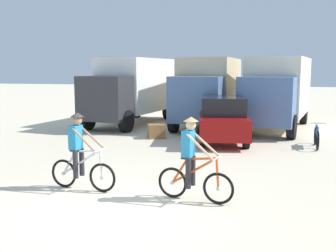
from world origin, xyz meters
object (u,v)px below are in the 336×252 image
object	(u,v)px
box_truck_cream_rv	(278,89)
bicycle_spare	(317,137)
box_truck_avon_van	(133,87)
box_truck_tan_camper	(209,88)
cyclist_orange_shirt	(80,154)
supply_crate	(156,131)
sedan_parked	(222,119)
cyclist_cowboy_hat	(192,162)

from	to	relation	value
box_truck_cream_rv	bicycle_spare	world-z (taller)	box_truck_cream_rv
box_truck_avon_van	box_truck_tan_camper	bearing A→B (deg)	6.01
cyclist_orange_shirt	supply_crate	size ratio (longest dim) A/B	2.73
box_truck_tan_camper	supply_crate	world-z (taller)	box_truck_tan_camper
bicycle_spare	supply_crate	distance (m)	6.16
box_truck_cream_rv	supply_crate	xyz separation A→B (m)	(-4.77, -4.02, -1.59)
box_truck_cream_rv	cyclist_orange_shirt	bearing A→B (deg)	-111.90
sedan_parked	cyclist_orange_shirt	world-z (taller)	cyclist_orange_shirt
box_truck_tan_camper	box_truck_cream_rv	bearing A→B (deg)	-5.69
box_truck_tan_camper	cyclist_orange_shirt	world-z (taller)	box_truck_tan_camper
box_truck_avon_van	box_truck_tan_camper	distance (m)	3.86
box_truck_cream_rv	sedan_parked	bearing A→B (deg)	-116.50
box_truck_cream_rv	sedan_parked	size ratio (longest dim) A/B	1.58
box_truck_cream_rv	supply_crate	distance (m)	6.44
bicycle_spare	box_truck_tan_camper	bearing A→B (deg)	134.78
cyclist_orange_shirt	box_truck_tan_camper	bearing A→B (deg)	84.23
box_truck_tan_camper	sedan_parked	world-z (taller)	box_truck_tan_camper
cyclist_cowboy_hat	supply_crate	bearing A→B (deg)	112.23
box_truck_tan_camper	box_truck_cream_rv	world-z (taller)	same
box_truck_tan_camper	box_truck_avon_van	bearing A→B (deg)	-173.99
supply_crate	cyclist_orange_shirt	bearing A→B (deg)	-87.78
sedan_parked	box_truck_cream_rv	bearing A→B (deg)	63.50
box_truck_avon_van	supply_crate	world-z (taller)	box_truck_avon_van
box_truck_cream_rv	bicycle_spare	xyz separation A→B (m)	(1.38, -4.41, -1.48)
sedan_parked	bicycle_spare	world-z (taller)	sedan_parked
box_truck_cream_rv	cyclist_cowboy_hat	world-z (taller)	box_truck_cream_rv
sedan_parked	cyclist_cowboy_hat	size ratio (longest dim) A/B	2.44
cyclist_orange_shirt	bicycle_spare	size ratio (longest dim) A/B	1.05
box_truck_cream_rv	cyclist_orange_shirt	distance (m)	12.09
supply_crate	box_truck_tan_camper	bearing A→B (deg)	71.70
box_truck_tan_camper	cyclist_cowboy_hat	bearing A→B (deg)	-82.50
box_truck_avon_van	sedan_parked	distance (m)	6.60
sedan_parked	cyclist_orange_shirt	xyz separation A→B (m)	(-2.44, -7.05, -0.04)
box_truck_tan_camper	sedan_parked	bearing A→B (deg)	-74.08
box_truck_avon_van	bicycle_spare	xyz separation A→B (m)	(8.54, -4.34, -1.48)
box_truck_avon_van	cyclist_orange_shirt	xyz separation A→B (m)	(2.67, -11.11, -1.03)
cyclist_orange_shirt	supply_crate	bearing A→B (deg)	92.22
cyclist_orange_shirt	box_truck_cream_rv	bearing A→B (deg)	68.10
sedan_parked	supply_crate	xyz separation A→B (m)	(-2.71, 0.11, -0.60)
cyclist_cowboy_hat	supply_crate	distance (m)	7.87
sedan_parked	cyclist_cowboy_hat	xyz separation A→B (m)	(0.26, -7.16, -0.04)
cyclist_cowboy_hat	box_truck_tan_camper	bearing A→B (deg)	97.50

